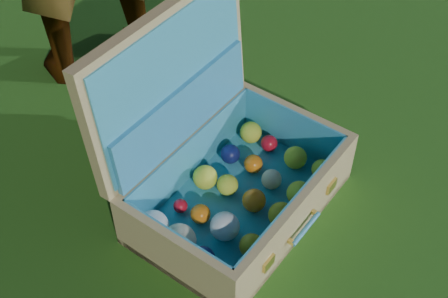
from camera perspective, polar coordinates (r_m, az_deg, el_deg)
ground at (r=1.79m, az=-0.46°, el=-11.98°), size 60.00×60.00×0.00m
suitcase at (r=1.84m, az=-0.67°, el=-1.08°), size 0.77×0.68×0.62m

